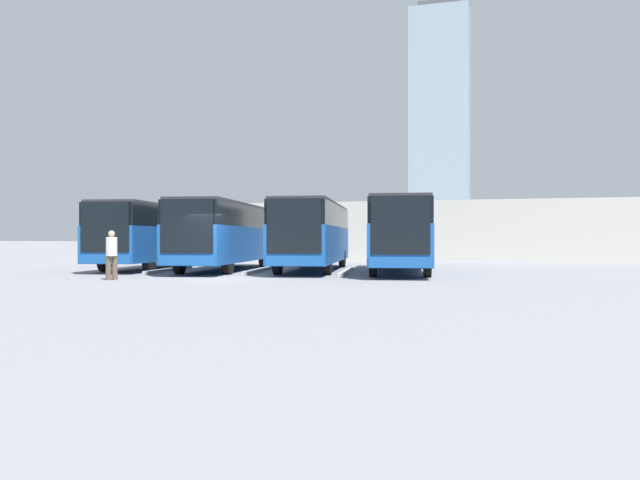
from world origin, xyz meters
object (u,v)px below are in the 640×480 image
bus_1 (314,233)px  bus_2 (226,233)px  pedestrian (112,253)px  bus_0 (400,233)px  bus_3 (156,233)px

bus_1 → bus_2: same height
bus_1 → bus_2: (4.20, 0.77, 0.00)m
pedestrian → bus_1: bearing=18.7°
bus_0 → bus_2: 8.40m
bus_1 → pedestrian: 10.04m
pedestrian → bus_2: bearing=42.5°
bus_0 → bus_1: size_ratio=1.00×
bus_1 → bus_3: (8.40, 0.05, 0.00)m
bus_0 → bus_3: 12.60m
bus_0 → bus_3: bearing=-10.2°
bus_0 → pedestrian: bus_0 is taller
bus_1 → bus_3: size_ratio=1.00×
bus_0 → bus_2: bearing=-6.2°
bus_0 → bus_3: same height
bus_0 → bus_3: size_ratio=1.00×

